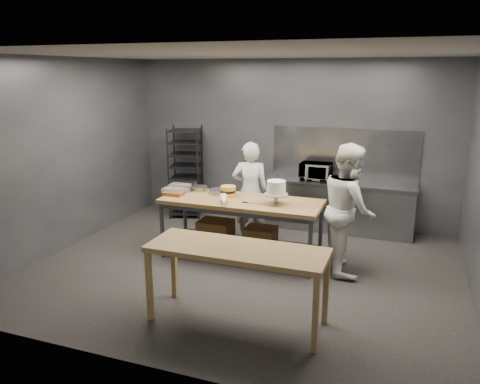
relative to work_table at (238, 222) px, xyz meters
The scene contains 16 objects.
ground 0.73m from the work_table, 58.01° to the right, with size 6.00×6.00×0.00m, color black.
back_wall 2.32m from the work_table, 83.46° to the left, with size 6.00×0.04×3.00m, color #4C4F54.
work_table is the anchor object (origin of this frame).
near_counter 1.92m from the work_table, 70.30° to the right, with size 2.00×0.70×0.90m.
back_counter 2.18m from the work_table, 55.27° to the left, with size 2.60×0.60×0.90m.
splashback_panel 2.55m from the work_table, 59.30° to the left, with size 2.60×0.02×0.90m, color slate.
speed_rack 2.45m from the work_table, 135.21° to the left, with size 0.76×0.79×1.75m.
chef_behind 0.84m from the work_table, 95.95° to the left, with size 0.61×0.40×1.68m, color silver.
chef_right 1.65m from the work_table, ahead, with size 0.89×0.70×1.84m, color silver.
microwave 2.02m from the work_table, 65.79° to the left, with size 0.54×0.37×0.30m, color black.
frosted_cake_stand 0.83m from the work_table, ahead, with size 0.34×0.34×0.35m.
layer_cake 0.49m from the work_table, 149.43° to the left, with size 0.23×0.23×0.16m.
cake_pans 0.86m from the work_table, 163.58° to the left, with size 0.91×0.37×0.07m.
piping_bag 0.53m from the work_table, 108.38° to the right, with size 0.12×0.12×0.38m, color white.
offset_spatula 0.45m from the work_table, 29.19° to the right, with size 0.36×0.02×0.02m.
pastry_clamshells 1.12m from the work_table, behind, with size 0.33×0.48×0.11m.
Camera 1 is at (2.08, -5.92, 2.79)m, focal length 35.00 mm.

